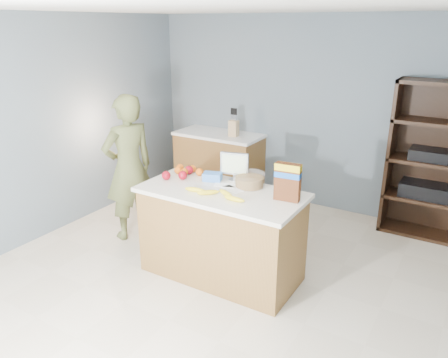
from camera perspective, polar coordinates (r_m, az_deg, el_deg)
The scene contains 15 objects.
floor at distance 4.28m, azimuth -2.50°, elevation -14.11°, with size 4.50×5.00×0.02m, color beige.
walls at distance 3.63m, azimuth -2.89°, elevation 8.11°, with size 4.52×5.02×2.51m.
counter_peninsula at distance 4.28m, azimuth -0.35°, elevation -7.58°, with size 1.56×0.76×0.90m.
back_cabinet at distance 6.35m, azimuth -0.64°, elevation 2.08°, with size 1.24×0.62×0.90m.
shelving_unit at distance 5.52m, azimuth 25.31°, elevation 1.87°, with size 0.90×0.40×1.80m.
person at distance 5.03m, azimuth -12.32°, elevation 1.40°, with size 0.61×0.40×1.67m, color brown.
knife_block at distance 6.03m, azimuth 1.27°, elevation 6.70°, with size 0.12×0.10×0.31m.
envelopes at distance 4.17m, azimuth 0.64°, elevation -1.06°, with size 0.36×0.24×0.00m.
bananas at distance 3.95m, azimuth -1.11°, elevation -1.91°, with size 0.63×0.22×0.05m.
apples at distance 4.43m, azimuth -5.85°, elevation 0.72°, with size 0.23×0.35×0.09m.
oranges at distance 4.54m, azimuth -4.87°, elevation 1.17°, with size 0.33×0.20×0.08m.
blue_carton at distance 4.33m, azimuth -1.53°, elevation 0.30°, with size 0.18×0.12×0.08m, color blue.
salad_bowl at distance 4.18m, azimuth 3.35°, elevation -0.19°, with size 0.30×0.30×0.13m.
tv at distance 4.30m, azimuth 1.36°, elevation 1.85°, with size 0.28×0.12×0.28m.
cereal_box at distance 3.84m, azimuth 8.32°, elevation -0.03°, with size 0.23×0.10×0.34m.
Camera 1 is at (1.99, -2.94, 2.38)m, focal length 35.00 mm.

